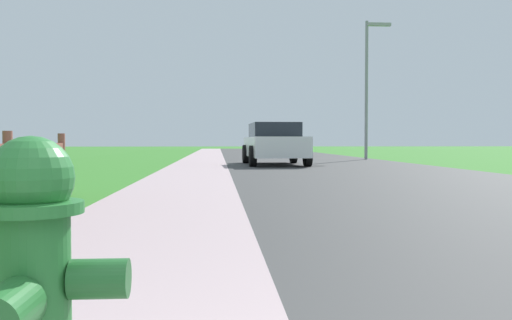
# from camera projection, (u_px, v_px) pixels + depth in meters

# --- Properties ---
(ground_plane) EXTENTS (120.00, 120.00, 0.00)m
(ground_plane) POSITION_uv_depth(u_px,v_px,m) (224.00, 159.00, 25.23)
(ground_plane) COLOR #367D29
(road_asphalt) EXTENTS (7.00, 66.00, 0.01)m
(road_asphalt) POSITION_uv_depth(u_px,v_px,m) (294.00, 158.00, 27.47)
(road_asphalt) COLOR #3C3C3C
(road_asphalt) RESTS_ON ground
(curb_concrete) EXTENTS (6.00, 66.00, 0.01)m
(curb_concrete) POSITION_uv_depth(u_px,v_px,m) (163.00, 158.00, 27.01)
(curb_concrete) COLOR #B69CA0
(curb_concrete) RESTS_ON ground
(grass_verge) EXTENTS (5.00, 66.00, 0.00)m
(grass_verge) POSITION_uv_depth(u_px,v_px,m) (132.00, 158.00, 26.90)
(grass_verge) COLOR #367D29
(grass_verge) RESTS_ON ground
(fire_hydrant) EXTENTS (0.56, 0.47, 0.86)m
(fire_hydrant) POSITION_uv_depth(u_px,v_px,m) (31.00, 279.00, 1.60)
(fire_hydrant) COLOR #287233
(fire_hydrant) RESTS_ON ground
(parked_suv_white) EXTENTS (2.15, 4.57, 1.49)m
(parked_suv_white) POSITION_uv_depth(u_px,v_px,m) (274.00, 143.00, 19.54)
(parked_suv_white) COLOR white
(parked_suv_white) RESTS_ON ground
(street_lamp) EXTENTS (1.17, 0.20, 6.30)m
(street_lamp) POSITION_uv_depth(u_px,v_px,m) (369.00, 77.00, 25.06)
(street_lamp) COLOR gray
(street_lamp) RESTS_ON ground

